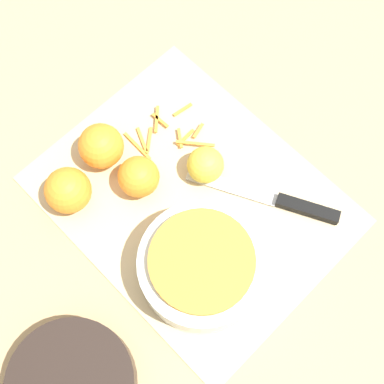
{
  "coord_description": "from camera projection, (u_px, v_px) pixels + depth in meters",
  "views": [
    {
      "loc": [
        -0.21,
        0.21,
        0.83
      ],
      "look_at": [
        0.0,
        0.0,
        0.04
      ],
      "focal_mm": 50.0,
      "sensor_mm": 36.0,
      "label": 1
    }
  ],
  "objects": [
    {
      "name": "bowl_speckled",
      "position": [
        201.0,
        266.0,
        0.8
      ],
      "size": [
        0.19,
        0.19,
        0.08
      ],
      "color": "silver",
      "rests_on": "cutting_board"
    },
    {
      "name": "peel_pile",
      "position": [
        166.0,
        134.0,
        0.92
      ],
      "size": [
        0.13,
        0.13,
        0.01
      ],
      "color": "orange",
      "rests_on": "cutting_board"
    },
    {
      "name": "bowl_dark",
      "position": [
        72.0,
        384.0,
        0.76
      ],
      "size": [
        0.18,
        0.18,
        0.05
      ],
      "color": "black",
      "rests_on": "ground_plane"
    },
    {
      "name": "orange_right",
      "position": [
        139.0,
        177.0,
        0.85
      ],
      "size": [
        0.07,
        0.07,
        0.07
      ],
      "color": "orange",
      "rests_on": "cutting_board"
    },
    {
      "name": "orange_left",
      "position": [
        68.0,
        190.0,
        0.84
      ],
      "size": [
        0.07,
        0.07,
        0.07
      ],
      "color": "orange",
      "rests_on": "cutting_board"
    },
    {
      "name": "lemon",
      "position": [
        205.0,
        165.0,
        0.87
      ],
      "size": [
        0.06,
        0.06,
        0.06
      ],
      "color": "gold",
      "rests_on": "cutting_board"
    },
    {
      "name": "knife",
      "position": [
        289.0,
        204.0,
        0.87
      ],
      "size": [
        0.24,
        0.14,
        0.02
      ],
      "rotation": [
        0.0,
        0.0,
        0.47
      ],
      "color": "black",
      "rests_on": "cutting_board"
    },
    {
      "name": "cutting_board",
      "position": [
        192.0,
        199.0,
        0.88
      ],
      "size": [
        0.48,
        0.38,
        0.01
      ],
      "color": "#CCB284",
      "rests_on": "ground_plane"
    },
    {
      "name": "ground_plane",
      "position": [
        192.0,
        200.0,
        0.88
      ],
      "size": [
        4.0,
        4.0,
        0.0
      ],
      "primitive_type": "plane",
      "color": "tan"
    },
    {
      "name": "orange_back",
      "position": [
        101.0,
        146.0,
        0.87
      ],
      "size": [
        0.07,
        0.07,
        0.07
      ],
      "color": "orange",
      "rests_on": "cutting_board"
    }
  ]
}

